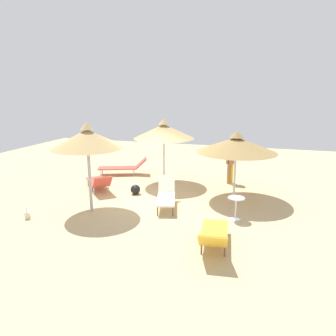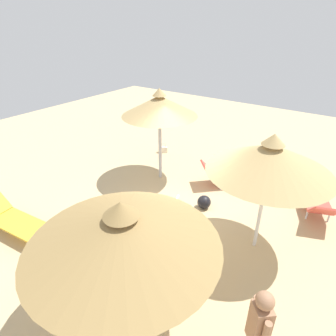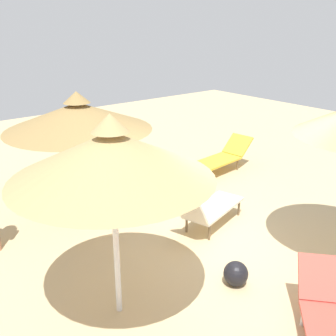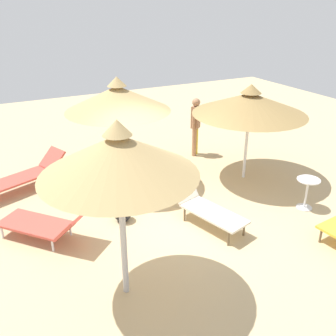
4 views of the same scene
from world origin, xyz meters
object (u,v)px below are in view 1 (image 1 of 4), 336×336
(side_table_round, at_px, (236,205))
(lounge_chair_far_left, at_px, (166,194))
(parasol_umbrella_center, at_px, (236,145))
(lounge_chair_back, at_px, (99,182))
(person_standing_front, at_px, (231,160))
(lounge_chair_far_right, at_px, (214,235))
(lounge_chair_near_right, at_px, (124,167))
(beach_ball, at_px, (135,189))
(parasol_umbrella_edge, at_px, (164,131))
(handbag, at_px, (27,214))
(parasol_umbrella_near_left, at_px, (87,139))

(side_table_round, bearing_deg, lounge_chair_far_left, 78.14)
(parasol_umbrella_center, distance_m, lounge_chair_back, 5.45)
(person_standing_front, height_order, side_table_round, person_standing_front)
(lounge_chair_far_right, xyz_separation_m, lounge_chair_near_right, (5.81, 5.13, -0.00))
(lounge_chair_near_right, bearing_deg, beach_ball, -146.62)
(parasol_umbrella_edge, bearing_deg, side_table_round, -132.85)
(beach_ball, bearing_deg, lounge_chair_near_right, 33.38)
(lounge_chair_back, distance_m, beach_ball, 1.56)
(lounge_chair_far_left, height_order, lounge_chair_back, lounge_chair_far_left)
(lounge_chair_back, bearing_deg, lounge_chair_far_right, -123.71)
(lounge_chair_far_right, distance_m, person_standing_front, 5.87)
(lounge_chair_near_right, bearing_deg, parasol_umbrella_edge, -110.42)
(lounge_chair_near_right, distance_m, handbag, 5.60)
(lounge_chair_near_right, bearing_deg, lounge_chair_far_right, -138.57)
(parasol_umbrella_center, distance_m, side_table_round, 2.46)
(lounge_chair_near_right, bearing_deg, side_table_round, -125.01)
(handbag, height_order, side_table_round, side_table_round)
(lounge_chair_back, bearing_deg, parasol_umbrella_near_left, -157.32)
(side_table_round, bearing_deg, parasol_umbrella_center, 6.95)
(parasol_umbrella_edge, height_order, lounge_chair_near_right, parasol_umbrella_edge)
(lounge_chair_far_left, distance_m, side_table_round, 2.41)
(lounge_chair_back, bearing_deg, parasol_umbrella_edge, -53.33)
(beach_ball, bearing_deg, lounge_chair_far_left, -120.07)
(lounge_chair_far_right, distance_m, lounge_chair_back, 6.07)
(lounge_chair_far_left, relative_size, lounge_chair_near_right, 0.80)
(lounge_chair_far_right, height_order, lounge_chair_near_right, lounge_chair_far_right)
(lounge_chair_near_right, bearing_deg, parasol_umbrella_near_left, -168.24)
(parasol_umbrella_center, bearing_deg, parasol_umbrella_near_left, 120.75)
(side_table_round, bearing_deg, handbag, 105.54)
(lounge_chair_far_right, bearing_deg, parasol_umbrella_near_left, 72.41)
(lounge_chair_far_right, bearing_deg, handbag, 87.46)
(handbag, relative_size, side_table_round, 0.54)
(parasol_umbrella_near_left, xyz_separation_m, beach_ball, (2.00, -0.70, -2.19))
(parasol_umbrella_near_left, height_order, lounge_chair_far_right, parasol_umbrella_near_left)
(parasol_umbrella_center, distance_m, parasol_umbrella_edge, 3.20)
(lounge_chair_near_right, relative_size, lounge_chair_back, 1.25)
(parasol_umbrella_near_left, distance_m, handbag, 2.97)
(lounge_chair_near_right, height_order, lounge_chair_back, lounge_chair_near_right)
(lounge_chair_far_right, height_order, lounge_chair_back, lounge_chair_far_right)
(lounge_chair_near_right, bearing_deg, person_standing_front, -89.77)
(lounge_chair_far_right, bearing_deg, lounge_chair_near_right, 41.43)
(lounge_chair_far_left, height_order, side_table_round, lounge_chair_far_left)
(lounge_chair_far_right, bearing_deg, person_standing_front, 2.30)
(lounge_chair_far_right, relative_size, side_table_round, 2.81)
(parasol_umbrella_near_left, relative_size, beach_ball, 7.79)
(parasol_umbrella_center, distance_m, lounge_chair_far_right, 4.22)
(lounge_chair_back, bearing_deg, lounge_chair_near_right, 1.90)
(person_standing_front, bearing_deg, parasol_umbrella_edge, 107.85)
(lounge_chair_far_left, xyz_separation_m, beach_ball, (0.86, 1.49, -0.23))
(parasol_umbrella_near_left, height_order, parasol_umbrella_edge, parasol_umbrella_near_left)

